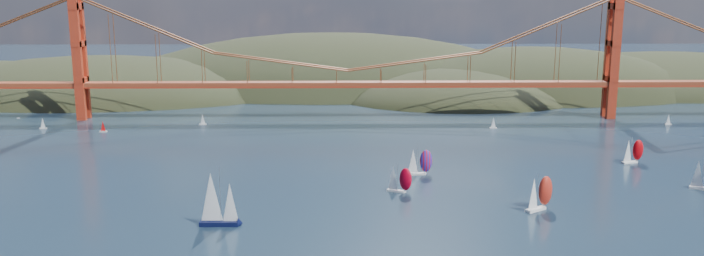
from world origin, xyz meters
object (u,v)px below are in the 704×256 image
racer_1 (539,193)px  racer_3 (633,151)px  sloop_navy (217,200)px  racer_rwb (419,162)px  racer_0 (399,179)px

racer_1 → racer_3: size_ratio=1.14×
sloop_navy → racer_rwb: bearing=40.6°
sloop_navy → racer_1: sloop_navy is taller
racer_1 → racer_rwb: racer_1 is taller
racer_0 → racer_3: bearing=46.5°
racer_0 → racer_1: size_ratio=0.83×
racer_3 → racer_rwb: racer_rwb is taller
racer_0 → racer_1: bearing=-0.4°
racer_3 → racer_rwb: 75.55m
racer_3 → sloop_navy: bearing=-172.7°
racer_1 → racer_3: (46.21, 49.70, -0.59)m
racer_3 → racer_rwb: bearing=172.9°
racer_1 → racer_0: bearing=121.7°
racer_1 → racer_rwb: bearing=94.9°
racer_rwb → racer_1: bearing=-55.6°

